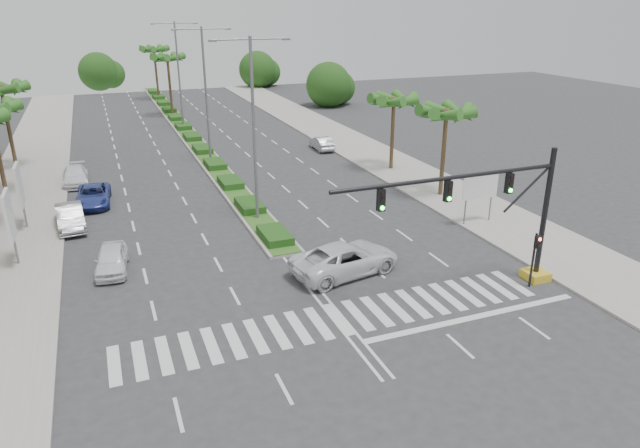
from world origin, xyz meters
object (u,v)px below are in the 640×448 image
object	(u,v)px
car_parked_a	(112,259)
car_parked_c	(93,196)
car_crossing	(345,259)
car_right	(321,143)
car_parked_d	(75,176)
car_parked_b	(70,217)

from	to	relation	value
car_parked_a	car_parked_c	distance (m)	12.25
car_parked_a	car_crossing	bearing A→B (deg)	-16.39
car_right	car_parked_d	bearing A→B (deg)	10.46
car_parked_b	car_right	world-z (taller)	car_parked_b
car_parked_c	car_parked_d	distance (m)	6.17
car_parked_c	car_crossing	bearing A→B (deg)	-49.66
car_parked_a	car_right	world-z (taller)	car_parked_a
car_parked_c	car_right	size ratio (longest dim) A/B	1.24
car_parked_a	car_parked_d	world-z (taller)	car_parked_a
car_parked_b	car_parked_d	size ratio (longest dim) A/B	0.98
car_parked_d	car_right	world-z (taller)	car_parked_d
car_parked_d	car_crossing	bearing A→B (deg)	-59.16
car_parked_a	car_parked_c	size ratio (longest dim) A/B	0.81
car_parked_a	car_crossing	size ratio (longest dim) A/B	0.67
car_parked_d	car_right	bearing A→B (deg)	8.72
car_parked_a	car_parked_b	world-z (taller)	car_parked_b
car_parked_a	car_parked_d	size ratio (longest dim) A/B	0.86
car_parked_d	car_crossing	world-z (taller)	car_crossing
car_parked_b	car_parked_d	bearing A→B (deg)	84.03
car_right	car_crossing	bearing A→B (deg)	72.79
car_parked_d	car_crossing	xyz separation A→B (m)	(13.86, -23.23, 0.17)
car_parked_b	car_parked_a	bearing A→B (deg)	-78.92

